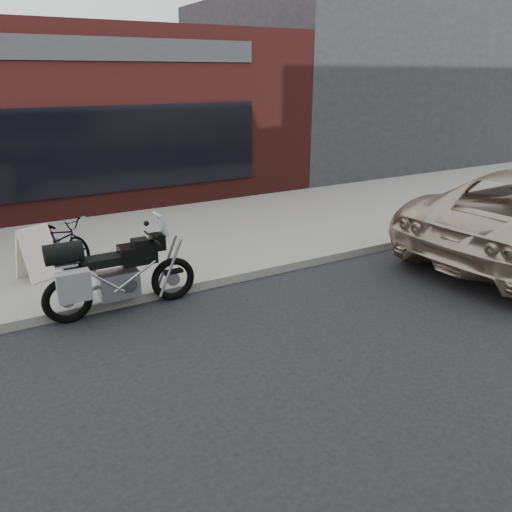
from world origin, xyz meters
name	(u,v)px	position (x,y,z in m)	size (l,w,h in m)	color
ground	(411,411)	(0.00, 0.00, 0.00)	(120.00, 120.00, 0.00)	black
near_sidewalk	(176,233)	(0.00, 7.00, 0.07)	(44.00, 6.00, 0.15)	gray
storefront	(27,113)	(-2.00, 13.98, 2.25)	(14.00, 10.07, 4.50)	#4C1A18
neighbour_building	(342,83)	(10.00, 14.00, 3.00)	(10.00, 10.00, 6.00)	#26262B
motorcycle	(111,274)	(-2.15, 3.88, 0.63)	(2.30, 0.74, 1.45)	black
bicycle_front	(60,238)	(-2.50, 6.26, 0.57)	(0.56, 1.60, 0.84)	gray
sandwich_sign	(36,252)	(-2.99, 5.57, 0.59)	(0.71, 0.69, 0.88)	white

